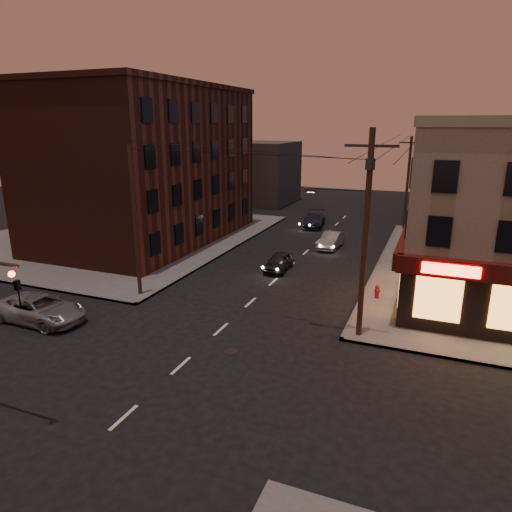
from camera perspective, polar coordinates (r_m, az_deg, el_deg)
The scene contains 14 objects.
ground at distance 21.01m, azimuth -9.37°, elevation -13.38°, with size 120.00×120.00×0.00m, color black.
sidewalk_nw at distance 45.45m, azimuth -16.52°, elevation 2.53°, with size 24.00×28.00×0.15m, color #514F4C.
brick_apartment at distance 42.33m, azimuth -13.44°, elevation 10.83°, with size 12.00×20.00×13.00m, color #431F15.
bg_building_ne_a at distance 54.05m, azimuth 26.45°, elevation 7.30°, with size 10.00×12.00×7.00m, color #3F3D3A.
bg_building_nw at distance 62.14m, azimuth 0.31°, elevation 10.39°, with size 9.00×10.00×8.00m, color #3F3D3A.
bg_building_ne_b at distance 67.88m, azimuth 23.97°, elevation 8.66°, with size 8.00×8.00×6.00m, color #3F3D3A.
utility_pole_main at distance 21.96m, azimuth 13.30°, elevation 3.85°, with size 4.20×0.44×10.00m.
utility_pole_far at distance 47.88m, azimuth 18.41°, elevation 8.62°, with size 0.26×0.26×9.00m, color #382619.
utility_pole_west at distance 28.11m, azimuth -14.88°, elevation 4.07°, with size 0.24×0.24×9.00m, color #382619.
suv_cross at distance 27.30m, azimuth -25.40°, elevation -5.97°, with size 2.39×5.19×1.44m, color gray.
sedan_near at distance 33.23m, azimuth 2.89°, elevation -0.74°, with size 1.48×3.67×1.25m, color black.
sedan_mid at distance 39.72m, azimuth 9.36°, elevation 1.96°, with size 1.41×4.05×1.34m, color slate.
sedan_far at distance 47.89m, azimuth 7.25°, elevation 4.54°, with size 2.01×4.95×1.44m, color black.
fire_hydrant at distance 28.52m, azimuth 14.91°, elevation -4.22°, with size 0.37×0.37×0.84m.
Camera 1 is at (9.83, -15.45, 10.29)m, focal length 32.00 mm.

